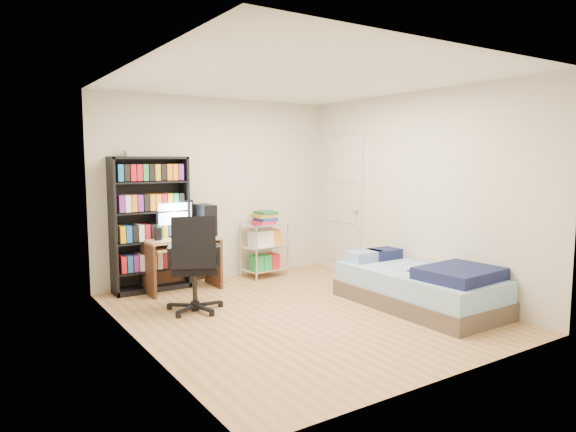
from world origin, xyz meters
TOP-DOWN VIEW (x-y plane):
  - room at (0.00, 0.00)m, footprint 3.58×4.08m
  - media_shelf at (-1.03, 1.84)m, footprint 0.96×0.32m
  - computer_desk at (-0.61, 1.67)m, footprint 0.91×0.53m
  - office_chair at (-0.94, 0.67)m, footprint 0.84×0.84m
  - wire_cart at (0.58, 1.73)m, footprint 0.62×0.47m
  - bed at (1.26, -0.57)m, footprint 0.95×1.90m
  - door at (1.72, 1.35)m, footprint 0.12×0.80m

SIDE VIEW (x-z plane):
  - bed at x=1.26m, z-range -0.03..0.51m
  - office_chair at x=-0.94m, z-range -0.20..0.88m
  - wire_cart at x=0.58m, z-range 0.14..1.08m
  - computer_desk at x=-0.61m, z-range 0.05..1.19m
  - media_shelf at x=-1.03m, z-range -0.01..1.76m
  - door at x=1.72m, z-range 0.00..2.00m
  - room at x=0.00m, z-range -0.04..2.54m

